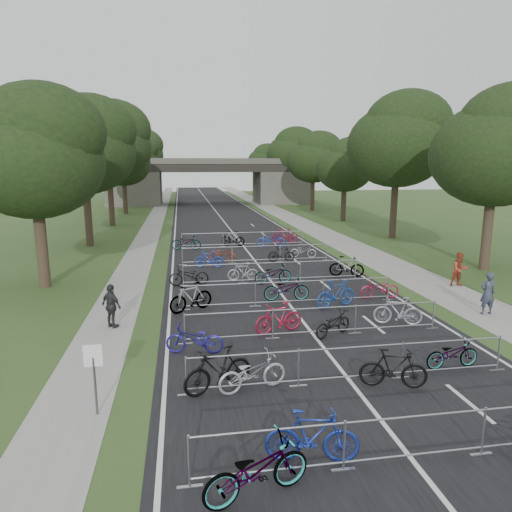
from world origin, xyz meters
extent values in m
plane|color=#334F22|center=(0.00, 0.00, 0.00)|extent=(200.00, 200.00, 0.00)
cube|color=black|center=(0.00, 50.00, 0.01)|extent=(11.00, 140.00, 0.01)
cube|color=gray|center=(8.00, 50.00, 0.01)|extent=(3.00, 140.00, 0.01)
cube|color=gray|center=(-7.50, 50.00, 0.01)|extent=(2.00, 140.00, 0.01)
cube|color=silver|center=(0.00, 50.00, 0.00)|extent=(0.12, 140.00, 0.00)
cube|color=#4B4A43|center=(-11.50, 65.00, 2.50)|extent=(8.00, 8.00, 5.00)
cube|color=#4B4A43|center=(11.50, 65.00, 2.50)|extent=(8.00, 8.00, 5.00)
cube|color=black|center=(0.00, 65.00, 5.60)|extent=(30.00, 8.00, 1.20)
cube|color=#4B4A43|center=(0.00, 61.20, 6.60)|extent=(30.00, 0.40, 0.90)
cube|color=#4B4A43|center=(0.00, 68.80, 6.60)|extent=(30.00, 0.40, 0.90)
cylinder|color=#4C4C51|center=(-6.80, 3.00, 0.75)|extent=(0.06, 0.06, 1.50)
cube|color=white|center=(-6.80, 3.00, 1.55)|extent=(0.45, 0.04, 0.55)
cylinder|color=#33261C|center=(-11.50, 16.00, 2.10)|extent=(0.56, 0.56, 4.20)
ellipsoid|color=black|center=(-11.50, 16.00, 6.22)|extent=(6.72, 6.72, 5.51)
sphere|color=black|center=(-10.90, 15.50, 7.56)|extent=(5.38, 5.38, 5.38)
sphere|color=black|center=(-12.00, 16.50, 5.38)|extent=(4.37, 4.37, 4.37)
cylinder|color=#33261C|center=(13.00, 16.00, 2.24)|extent=(0.56, 0.56, 4.48)
ellipsoid|color=black|center=(13.00, 16.00, 6.63)|extent=(7.17, 7.17, 5.88)
sphere|color=black|center=(12.50, 16.50, 5.73)|extent=(4.66, 4.66, 4.66)
cylinder|color=#33261C|center=(-11.50, 28.00, 2.36)|extent=(0.56, 0.56, 4.72)
ellipsoid|color=black|center=(-11.50, 28.00, 6.99)|extent=(7.56, 7.56, 6.20)
sphere|color=black|center=(-10.90, 27.50, 8.50)|extent=(6.05, 6.05, 6.05)
sphere|color=black|center=(-12.00, 28.50, 6.05)|extent=(4.91, 4.91, 4.91)
cylinder|color=#33261C|center=(13.00, 28.00, 2.55)|extent=(0.56, 0.56, 5.11)
ellipsoid|color=black|center=(13.00, 28.00, 7.56)|extent=(8.18, 8.18, 6.70)
sphere|color=black|center=(13.60, 27.50, 9.20)|extent=(6.54, 6.54, 6.54)
sphere|color=black|center=(12.50, 28.50, 6.54)|extent=(5.31, 5.31, 5.31)
cylinder|color=#33261C|center=(-11.50, 40.00, 2.62)|extent=(0.56, 0.56, 5.25)
ellipsoid|color=black|center=(-11.50, 40.00, 7.77)|extent=(8.40, 8.40, 6.89)
sphere|color=black|center=(-10.90, 39.50, 9.45)|extent=(6.72, 6.72, 6.72)
sphere|color=black|center=(-12.00, 40.50, 6.72)|extent=(5.46, 5.46, 5.46)
cylinder|color=#33261C|center=(13.00, 40.00, 1.92)|extent=(0.56, 0.56, 3.85)
ellipsoid|color=black|center=(13.00, 40.00, 5.70)|extent=(6.16, 6.16, 5.05)
sphere|color=black|center=(13.60, 39.50, 6.93)|extent=(4.93, 4.93, 4.93)
sphere|color=black|center=(12.50, 40.50, 4.93)|extent=(4.00, 4.00, 4.00)
cylinder|color=#33261C|center=(-11.50, 52.00, 2.10)|extent=(0.56, 0.56, 4.20)
ellipsoid|color=black|center=(-11.50, 52.00, 6.22)|extent=(6.72, 6.72, 5.51)
sphere|color=black|center=(-10.90, 51.50, 7.56)|extent=(5.38, 5.38, 5.38)
sphere|color=black|center=(-12.00, 52.50, 5.38)|extent=(4.37, 4.37, 4.37)
cylinder|color=#33261C|center=(13.00, 52.00, 2.24)|extent=(0.56, 0.56, 4.48)
ellipsoid|color=black|center=(13.00, 52.00, 6.63)|extent=(7.17, 7.17, 5.88)
sphere|color=black|center=(13.60, 51.50, 8.06)|extent=(5.73, 5.73, 5.73)
sphere|color=black|center=(12.50, 52.50, 5.73)|extent=(4.66, 4.66, 4.66)
cylinder|color=#33261C|center=(-11.50, 64.00, 2.36)|extent=(0.56, 0.56, 4.72)
ellipsoid|color=black|center=(-11.50, 64.00, 6.99)|extent=(7.56, 7.56, 6.20)
sphere|color=black|center=(-10.90, 63.50, 8.50)|extent=(6.05, 6.05, 6.05)
sphere|color=black|center=(-12.00, 64.50, 6.05)|extent=(4.91, 4.91, 4.91)
cylinder|color=#33261C|center=(13.00, 64.00, 2.55)|extent=(0.56, 0.56, 5.11)
ellipsoid|color=black|center=(13.00, 64.00, 7.56)|extent=(8.18, 8.18, 6.70)
sphere|color=black|center=(13.60, 63.50, 9.20)|extent=(6.54, 6.54, 6.54)
sphere|color=black|center=(12.50, 64.50, 6.54)|extent=(5.31, 5.31, 5.31)
cylinder|color=#33261C|center=(-11.50, 76.00, 2.62)|extent=(0.56, 0.56, 5.25)
ellipsoid|color=black|center=(-11.50, 76.00, 7.77)|extent=(8.40, 8.40, 6.89)
sphere|color=black|center=(-10.90, 75.50, 9.45)|extent=(6.72, 6.72, 6.72)
sphere|color=black|center=(-12.00, 76.50, 6.72)|extent=(5.46, 5.46, 5.46)
cylinder|color=#33261C|center=(13.00, 76.00, 1.92)|extent=(0.56, 0.56, 3.85)
ellipsoid|color=black|center=(13.00, 76.00, 5.70)|extent=(6.16, 6.16, 5.05)
sphere|color=black|center=(13.60, 75.50, 6.93)|extent=(4.93, 4.93, 4.93)
sphere|color=black|center=(12.50, 76.50, 4.93)|extent=(4.00, 4.00, 4.00)
cylinder|color=#33261C|center=(-11.50, 88.00, 2.10)|extent=(0.56, 0.56, 4.20)
ellipsoid|color=black|center=(-11.50, 88.00, 6.22)|extent=(6.72, 6.72, 5.51)
sphere|color=black|center=(-10.90, 87.50, 7.56)|extent=(5.38, 5.38, 5.38)
sphere|color=black|center=(-12.00, 88.50, 5.38)|extent=(4.37, 4.37, 4.37)
cylinder|color=#33261C|center=(13.00, 88.00, 2.24)|extent=(0.56, 0.56, 4.48)
ellipsoid|color=black|center=(13.00, 88.00, 6.63)|extent=(7.17, 7.17, 5.88)
sphere|color=black|center=(13.60, 87.50, 8.06)|extent=(5.73, 5.73, 5.73)
sphere|color=black|center=(12.50, 88.50, 5.73)|extent=(4.66, 4.66, 4.66)
cylinder|color=#999BA0|center=(0.00, 0.00, 1.05)|extent=(9.20, 0.04, 0.04)
cylinder|color=#999BA0|center=(0.00, 0.00, 0.18)|extent=(9.20, 0.04, 0.04)
cylinder|color=#999BA0|center=(-4.60, 0.00, 0.55)|extent=(0.05, 0.05, 1.10)
cube|color=#999BA0|center=(-4.60, 0.00, 0.01)|extent=(0.50, 0.08, 0.03)
cylinder|color=#999BA0|center=(-1.53, 0.00, 0.55)|extent=(0.05, 0.05, 1.10)
cube|color=#999BA0|center=(-1.53, 0.00, 0.01)|extent=(0.50, 0.08, 0.03)
cylinder|color=#999BA0|center=(1.53, 0.00, 0.55)|extent=(0.05, 0.05, 1.10)
cube|color=#999BA0|center=(1.53, 0.00, 0.01)|extent=(0.50, 0.08, 0.03)
cylinder|color=#999BA0|center=(0.00, 3.60, 1.05)|extent=(9.20, 0.04, 0.04)
cylinder|color=#999BA0|center=(0.00, 3.60, 0.18)|extent=(9.20, 0.04, 0.04)
cylinder|color=#999BA0|center=(-4.60, 3.60, 0.55)|extent=(0.05, 0.05, 1.10)
cube|color=#999BA0|center=(-4.60, 3.60, 0.01)|extent=(0.50, 0.08, 0.03)
cylinder|color=#999BA0|center=(-1.53, 3.60, 0.55)|extent=(0.05, 0.05, 1.10)
cube|color=#999BA0|center=(-1.53, 3.60, 0.01)|extent=(0.50, 0.08, 0.03)
cylinder|color=#999BA0|center=(1.53, 3.60, 0.55)|extent=(0.05, 0.05, 1.10)
cube|color=#999BA0|center=(1.53, 3.60, 0.01)|extent=(0.50, 0.08, 0.03)
cylinder|color=#999BA0|center=(4.60, 3.60, 0.55)|extent=(0.05, 0.05, 1.10)
cube|color=#999BA0|center=(4.60, 3.60, 0.01)|extent=(0.50, 0.08, 0.03)
cylinder|color=#999BA0|center=(0.00, 7.20, 1.05)|extent=(9.20, 0.04, 0.04)
cylinder|color=#999BA0|center=(0.00, 7.20, 0.18)|extent=(9.20, 0.04, 0.04)
cylinder|color=#999BA0|center=(-4.60, 7.20, 0.55)|extent=(0.05, 0.05, 1.10)
cube|color=#999BA0|center=(-4.60, 7.20, 0.01)|extent=(0.50, 0.08, 0.03)
cylinder|color=#999BA0|center=(-1.53, 7.20, 0.55)|extent=(0.05, 0.05, 1.10)
cube|color=#999BA0|center=(-1.53, 7.20, 0.01)|extent=(0.50, 0.08, 0.03)
cylinder|color=#999BA0|center=(1.53, 7.20, 0.55)|extent=(0.05, 0.05, 1.10)
cube|color=#999BA0|center=(1.53, 7.20, 0.01)|extent=(0.50, 0.08, 0.03)
cylinder|color=#999BA0|center=(4.60, 7.20, 0.55)|extent=(0.05, 0.05, 1.10)
cube|color=#999BA0|center=(4.60, 7.20, 0.01)|extent=(0.50, 0.08, 0.03)
cylinder|color=#999BA0|center=(0.00, 11.00, 1.05)|extent=(9.20, 0.04, 0.04)
cylinder|color=#999BA0|center=(0.00, 11.00, 0.18)|extent=(9.20, 0.04, 0.04)
cylinder|color=#999BA0|center=(-4.60, 11.00, 0.55)|extent=(0.05, 0.05, 1.10)
cube|color=#999BA0|center=(-4.60, 11.00, 0.01)|extent=(0.50, 0.08, 0.03)
cylinder|color=#999BA0|center=(-1.53, 11.00, 0.55)|extent=(0.05, 0.05, 1.10)
cube|color=#999BA0|center=(-1.53, 11.00, 0.01)|extent=(0.50, 0.08, 0.03)
cylinder|color=#999BA0|center=(1.53, 11.00, 0.55)|extent=(0.05, 0.05, 1.10)
cube|color=#999BA0|center=(1.53, 11.00, 0.01)|extent=(0.50, 0.08, 0.03)
cylinder|color=#999BA0|center=(4.60, 11.00, 0.55)|extent=(0.05, 0.05, 1.10)
cube|color=#999BA0|center=(4.60, 11.00, 0.01)|extent=(0.50, 0.08, 0.03)
cylinder|color=#999BA0|center=(0.00, 15.00, 1.05)|extent=(9.20, 0.04, 0.04)
cylinder|color=#999BA0|center=(0.00, 15.00, 0.18)|extent=(9.20, 0.04, 0.04)
cylinder|color=#999BA0|center=(-4.60, 15.00, 0.55)|extent=(0.05, 0.05, 1.10)
cube|color=#999BA0|center=(-4.60, 15.00, 0.01)|extent=(0.50, 0.08, 0.03)
cylinder|color=#999BA0|center=(-1.53, 15.00, 0.55)|extent=(0.05, 0.05, 1.10)
cube|color=#999BA0|center=(-1.53, 15.00, 0.01)|extent=(0.50, 0.08, 0.03)
cylinder|color=#999BA0|center=(1.53, 15.00, 0.55)|extent=(0.05, 0.05, 1.10)
cube|color=#999BA0|center=(1.53, 15.00, 0.01)|extent=(0.50, 0.08, 0.03)
cylinder|color=#999BA0|center=(4.60, 15.00, 0.55)|extent=(0.05, 0.05, 1.10)
cube|color=#999BA0|center=(4.60, 15.00, 0.01)|extent=(0.50, 0.08, 0.03)
cylinder|color=#999BA0|center=(0.00, 20.00, 1.05)|extent=(9.20, 0.04, 0.04)
cylinder|color=#999BA0|center=(0.00, 20.00, 0.18)|extent=(9.20, 0.04, 0.04)
cylinder|color=#999BA0|center=(-4.60, 20.00, 0.55)|extent=(0.05, 0.05, 1.10)
cube|color=#999BA0|center=(-4.60, 20.00, 0.01)|extent=(0.50, 0.08, 0.03)
cylinder|color=#999BA0|center=(-1.53, 20.00, 0.55)|extent=(0.05, 0.05, 1.10)
cube|color=#999BA0|center=(-1.53, 20.00, 0.01)|extent=(0.50, 0.08, 0.03)
cylinder|color=#999BA0|center=(1.53, 20.00, 0.55)|extent=(0.05, 0.05, 1.10)
cube|color=#999BA0|center=(1.53, 20.00, 0.01)|extent=(0.50, 0.08, 0.03)
cylinder|color=#999BA0|center=(4.60, 20.00, 0.55)|extent=(0.05, 0.05, 1.10)
cube|color=#999BA0|center=(4.60, 20.00, 0.01)|extent=(0.50, 0.08, 0.03)
cylinder|color=#999BA0|center=(0.00, 26.00, 1.05)|extent=(9.20, 0.04, 0.04)
cylinder|color=#999BA0|center=(0.00, 26.00, 0.18)|extent=(9.20, 0.04, 0.04)
cylinder|color=#999BA0|center=(-4.60, 26.00, 0.55)|extent=(0.05, 0.05, 1.10)
cube|color=#999BA0|center=(-4.60, 26.00, 0.01)|extent=(0.50, 0.08, 0.03)
cylinder|color=#999BA0|center=(-1.53, 26.00, 0.55)|extent=(0.05, 0.05, 1.10)
cube|color=#999BA0|center=(-1.53, 26.00, 0.01)|extent=(0.50, 0.08, 0.03)
cylinder|color=#999BA0|center=(1.53, 26.00, 0.55)|extent=(0.05, 0.05, 1.10)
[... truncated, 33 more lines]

